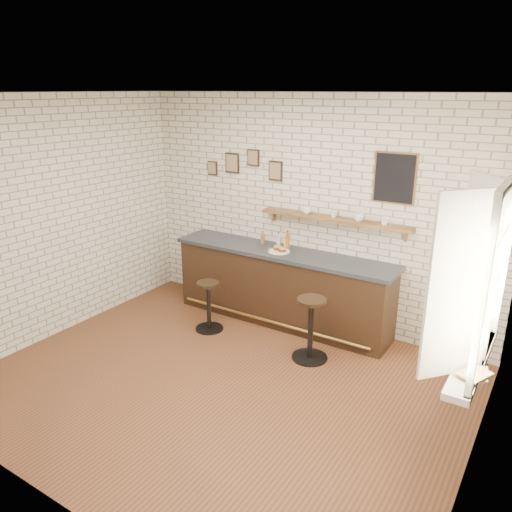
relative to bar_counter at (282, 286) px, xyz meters
The scene contains 21 objects.
ground 1.79m from the bar_counter, 82.69° to the right, with size 5.00×5.00×0.00m, color brown.
bar_counter is the anchor object (origin of this frame).
sandwich_plate 0.51m from the bar_counter, 106.04° to the right, with size 0.28×0.28×0.01m, color white.
ciabatta_sandwich 0.55m from the bar_counter, 97.12° to the right, with size 0.22×0.16×0.07m.
potato_chips 0.52m from the bar_counter, 120.15° to the right, with size 0.27×0.19×0.00m.
bitters_bottle_brown 0.70m from the bar_counter, 161.71° to the left, with size 0.06×0.06×0.18m.
bitters_bottle_white 0.61m from the bar_counter, 136.43° to the left, with size 0.05×0.05×0.20m.
bitters_bottle_amber 0.62m from the bar_counter, 87.48° to the left, with size 0.06×0.06×0.25m.
condiment_bottle_yellow 0.59m from the bar_counter, 96.90° to the left, with size 0.05×0.05×0.17m.
bar_stool_left 1.01m from the bar_counter, 132.55° to the right, with size 0.37×0.37×0.67m.
bar_stool_right 1.06m from the bar_counter, 41.45° to the right, with size 0.45×0.45×0.77m.
wall_shelf 1.17m from the bar_counter, 18.15° to the left, with size 2.00×0.18×0.18m.
shelf_cup_a 1.09m from the bar_counter, 39.59° to the left, with size 0.12×0.12×0.09m, color white.
shelf_cup_b 1.22m from the bar_counter, 18.10° to the left, with size 0.09×0.09×0.08m, color white.
shelf_cup_c 1.43m from the bar_counter, 11.96° to the left, with size 0.14×0.14×0.11m, color white.
shelf_cup_d 1.65m from the bar_counter, ahead, with size 0.10×0.10×0.09m, color white.
back_wall_decor 1.63m from the bar_counter, 32.30° to the left, with size 2.96×0.02×0.56m.
window_sill 2.99m from the bar_counter, 28.12° to the right, with size 0.20×1.35×0.06m.
casement_window 3.15m from the bar_counter, 28.52° to the right, with size 0.40×1.30×1.56m.
book_lower 3.13m from the bar_counter, 32.93° to the right, with size 0.17×0.23×0.02m, color tan.
book_upper 3.14m from the bar_counter, 33.12° to the right, with size 0.18×0.25×0.02m, color tan.
Camera 1 is at (2.84, -3.74, 3.04)m, focal length 35.00 mm.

